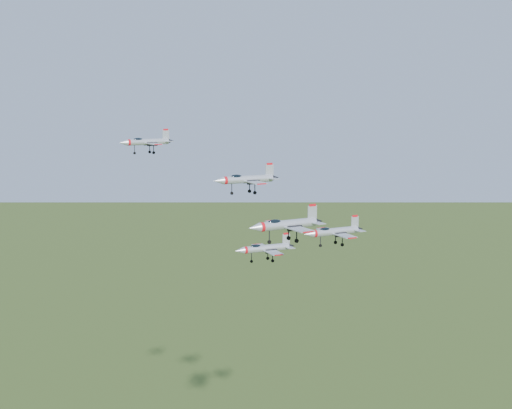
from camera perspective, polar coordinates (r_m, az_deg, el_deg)
jet_lead at (r=137.07m, az=-8.77°, el=4.99°), size 11.09×9.17×2.97m
jet_left_high at (r=137.79m, az=-0.81°, el=2.05°), size 13.90×11.63×3.72m
jet_right_high at (r=111.14m, az=2.39°, el=-1.60°), size 13.55×11.25×3.62m
jet_left_low at (r=139.55m, az=0.69°, el=-3.52°), size 12.80×10.76×3.44m
jet_right_low at (r=136.55m, az=6.22°, el=-2.16°), size 13.30×11.10×3.56m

